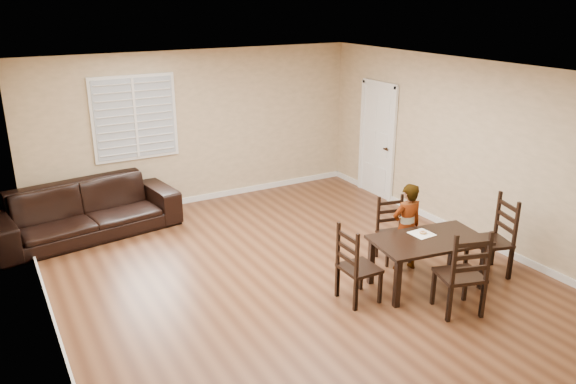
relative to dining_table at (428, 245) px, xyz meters
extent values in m
plane|color=brown|center=(-1.34, 0.96, -0.57)|extent=(7.00, 7.00, 0.00)
cube|color=#D0B58C|center=(-1.34, 4.46, 0.78)|extent=(6.00, 0.04, 2.70)
cube|color=#D0B58C|center=(-1.34, -2.54, 0.78)|extent=(6.00, 0.04, 2.70)
cube|color=#D0B58C|center=(-4.34, 0.96, 0.78)|extent=(0.04, 7.00, 2.70)
cube|color=#D0B58C|center=(1.66, 0.96, 0.78)|extent=(0.04, 7.00, 2.70)
cube|color=white|center=(-1.34, 0.96, 2.13)|extent=(6.00, 7.00, 0.04)
cube|color=white|center=(-2.44, 4.41, 1.08)|extent=(1.40, 0.08, 1.40)
cube|color=white|center=(1.63, 3.16, 0.45)|extent=(0.06, 0.94, 2.05)
cylinder|color=#332114|center=(1.60, 2.86, 0.38)|extent=(0.06, 0.06, 0.02)
cube|color=white|center=(-1.34, 4.45, -0.52)|extent=(6.00, 0.03, 0.10)
cube|color=white|center=(-4.33, 0.96, -0.52)|extent=(0.03, 7.00, 0.10)
cube|color=white|center=(1.64, 0.96, -0.52)|extent=(0.03, 7.00, 0.10)
cube|color=black|center=(0.00, 0.00, 0.07)|extent=(1.52, 1.00, 0.04)
cube|color=black|center=(-0.67, -0.22, -0.26)|extent=(0.08, 0.08, 0.62)
cube|color=black|center=(0.57, -0.41, -0.26)|extent=(0.08, 0.08, 0.62)
cube|color=black|center=(-0.57, 0.41, -0.26)|extent=(0.08, 0.08, 0.62)
cube|color=black|center=(0.67, 0.22, -0.26)|extent=(0.08, 0.08, 0.62)
cube|color=black|center=(0.12, 0.79, -0.18)|extent=(0.48, 0.46, 0.04)
cube|color=black|center=(0.15, 0.96, -0.11)|extent=(0.41, 0.12, 0.92)
cube|color=black|center=(-0.09, 0.66, -0.38)|extent=(0.04, 0.04, 0.38)
cube|color=black|center=(0.26, 0.59, -0.38)|extent=(0.04, 0.04, 0.38)
cube|color=black|center=(-0.02, 0.99, -0.38)|extent=(0.04, 0.04, 0.38)
cube|color=black|center=(0.33, 0.91, -0.38)|extent=(0.04, 0.04, 0.38)
cube|color=black|center=(-0.10, -0.64, -0.11)|extent=(0.60, 0.58, 0.04)
cube|color=black|center=(-0.16, -0.84, -0.03)|extent=(0.48, 0.18, 1.09)
cube|color=black|center=(0.16, -0.51, -0.35)|extent=(0.05, 0.05, 0.45)
cube|color=black|center=(-0.24, -0.39, -0.35)|extent=(0.05, 0.05, 0.45)
cube|color=black|center=(0.05, -0.89, -0.35)|extent=(0.05, 0.05, 0.45)
cube|color=black|center=(-0.35, -0.76, -0.35)|extent=(0.05, 0.05, 0.45)
cube|color=black|center=(-0.96, 0.14, -0.14)|extent=(0.42, 0.45, 0.04)
cube|color=black|center=(-1.15, 0.15, -0.07)|extent=(0.04, 0.45, 0.99)
cube|color=black|center=(-0.78, -0.05, -0.37)|extent=(0.04, 0.04, 0.41)
cube|color=black|center=(-0.78, 0.34, -0.37)|extent=(0.04, 0.04, 0.41)
cube|color=black|center=(-1.14, -0.05, -0.37)|extent=(0.04, 0.04, 0.41)
cube|color=black|center=(-1.14, 0.34, -0.37)|extent=(0.04, 0.04, 0.41)
cube|color=black|center=(0.96, -0.14, -0.11)|extent=(0.58, 0.60, 0.04)
cube|color=black|center=(1.16, -0.21, -0.03)|extent=(0.19, 0.48, 1.09)
cube|color=black|center=(0.84, 0.12, -0.35)|extent=(0.05, 0.05, 0.45)
cube|color=black|center=(0.71, -0.29, -0.35)|extent=(0.05, 0.05, 0.45)
cube|color=black|center=(1.21, 0.00, -0.35)|extent=(0.05, 0.05, 0.45)
cube|color=black|center=(1.09, -0.40, -0.35)|extent=(0.05, 0.05, 0.45)
imported|color=gray|center=(0.08, 0.51, 0.04)|extent=(0.48, 0.34, 1.23)
cube|color=white|center=(0.02, 0.16, 0.09)|extent=(0.28, 0.28, 0.00)
torus|color=#B68041|center=(0.04, 0.15, 0.11)|extent=(0.09, 0.09, 0.03)
torus|color=white|center=(0.04, 0.15, 0.12)|extent=(0.08, 0.08, 0.02)
imported|color=black|center=(-3.47, 3.84, -0.17)|extent=(2.90, 1.47, 0.81)
camera|label=1|loc=(-4.72, -4.75, 2.98)|focal=35.00mm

